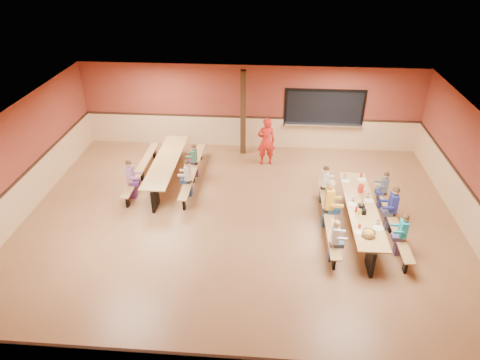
{
  "coord_description": "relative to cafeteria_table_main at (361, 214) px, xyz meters",
  "views": [
    {
      "loc": [
        0.75,
        -9.32,
        6.98
      ],
      "look_at": [
        -0.01,
        0.51,
        1.15
      ],
      "focal_mm": 32.0,
      "sensor_mm": 36.0,
      "label": 1
    }
  ],
  "objects": [
    {
      "name": "punch_pitcher",
      "position": [
        0.08,
        0.74,
        0.32
      ],
      "size": [
        0.16,
        0.16,
        0.22
      ],
      "primitive_type": "cylinder",
      "color": "#B32217",
      "rests_on": "cafeteria_table_main"
    },
    {
      "name": "condiment_mustard",
      "position": [
        -0.15,
        -0.37,
        0.3
      ],
      "size": [
        0.06,
        0.06,
        0.17
      ],
      "primitive_type": "cylinder",
      "color": "yellow",
      "rests_on": "cafeteria_table_main"
    },
    {
      "name": "place_settings",
      "position": [
        0.0,
        0.0,
        0.27
      ],
      "size": [
        0.65,
        3.3,
        0.11
      ],
      "primitive_type": null,
      "color": "beige",
      "rests_on": "cafeteria_table_main"
    },
    {
      "name": "seated_child_green_sec",
      "position": [
        -4.83,
        2.54,
        0.03
      ],
      "size": [
        0.32,
        0.26,
        1.11
      ],
      "primitive_type": null,
      "color": "#346D54",
      "rests_on": "ground"
    },
    {
      "name": "cafeteria_table_second",
      "position": [
        -5.65,
        2.18,
        0.0
      ],
      "size": [
        1.91,
        3.7,
        0.74
      ],
      "color": "#AA7C43",
      "rests_on": "ground"
    },
    {
      "name": "table_paddle",
      "position": [
        -0.02,
        0.0,
        0.35
      ],
      "size": [
        0.16,
        0.16,
        0.56
      ],
      "color": "black",
      "rests_on": "cafeteria_table_main"
    },
    {
      "name": "cafeteria_table_main",
      "position": [
        0.0,
        0.0,
        0.0
      ],
      "size": [
        1.91,
        3.7,
        0.74
      ],
      "color": "#AA7C43",
      "rests_on": "ground"
    },
    {
      "name": "seated_child_purple_sec",
      "position": [
        -6.48,
        1.13,
        0.08
      ],
      "size": [
        0.37,
        0.31,
        1.22
      ],
      "primitive_type": null,
      "color": "#915F87",
      "rests_on": "ground"
    },
    {
      "name": "seated_child_teal_right",
      "position": [
        0.83,
        -0.9,
        0.05
      ],
      "size": [
        0.34,
        0.28,
        1.15
      ],
      "primitive_type": null,
      "color": "teal",
      "rests_on": "ground"
    },
    {
      "name": "seated_adult_yellow",
      "position": [
        -0.82,
        0.17,
        0.16
      ],
      "size": [
        0.45,
        0.37,
        1.38
      ],
      "primitive_type": null,
      "color": "gold",
      "rests_on": "ground"
    },
    {
      "name": "seated_child_char_right",
      "position": [
        0.83,
        1.17,
        0.04
      ],
      "size": [
        0.33,
        0.27,
        1.13
      ],
      "primitive_type": null,
      "color": "#4F525A",
      "rests_on": "ground"
    },
    {
      "name": "seated_child_white_left",
      "position": [
        -0.82,
        -1.26,
        0.05
      ],
      "size": [
        0.34,
        0.28,
        1.15
      ],
      "primitive_type": null,
      "color": "silver",
      "rests_on": "ground"
    },
    {
      "name": "structural_post",
      "position": [
        -3.4,
        4.33,
        0.97
      ],
      "size": [
        0.18,
        0.18,
        3.0
      ],
      "primitive_type": "cube",
      "color": "black",
      "rests_on": "ground"
    },
    {
      "name": "room_envelope",
      "position": [
        -3.2,
        -0.07,
        0.16
      ],
      "size": [
        12.04,
        10.04,
        3.02
      ],
      "color": "brown",
      "rests_on": "ground"
    },
    {
      "name": "standing_woman",
      "position": [
        -2.57,
        3.56,
        0.31
      ],
      "size": [
        0.67,
        0.51,
        1.67
      ],
      "primitive_type": "imported",
      "rotation": [
        0.0,
        0.0,
        3.33
      ],
      "color": "red",
      "rests_on": "ground"
    },
    {
      "name": "ground",
      "position": [
        -3.2,
        -0.07,
        -0.53
      ],
      "size": [
        12.0,
        12.0,
        0.0
      ],
      "primitive_type": "plane",
      "color": "brown",
      "rests_on": "ground"
    },
    {
      "name": "seated_child_grey_left",
      "position": [
        -0.82,
        1.34,
        0.06
      ],
      "size": [
        0.35,
        0.28,
        1.16
      ],
      "primitive_type": null,
      "color": "silver",
      "rests_on": "ground"
    },
    {
      "name": "kitchen_pass_through",
      "position": [
        -0.6,
        4.89,
        0.96
      ],
      "size": [
        2.78,
        0.28,
        1.38
      ],
      "color": "black",
      "rests_on": "ground"
    },
    {
      "name": "napkin_dispenser",
      "position": [
        -0.01,
        -0.31,
        0.28
      ],
      "size": [
        0.1,
        0.14,
        0.13
      ],
      "primitive_type": "cube",
      "color": "black",
      "rests_on": "cafeteria_table_main"
    },
    {
      "name": "seated_child_tan_sec",
      "position": [
        -4.83,
        1.38,
        0.06
      ],
      "size": [
        0.35,
        0.28,
        1.16
      ],
      "primitive_type": null,
      "color": "beige",
      "rests_on": "ground"
    },
    {
      "name": "condiment_ketchup",
      "position": [
        -0.19,
        -0.24,
        0.3
      ],
      "size": [
        0.06,
        0.06,
        0.17
      ],
      "primitive_type": "cylinder",
      "color": "#B2140F",
      "rests_on": "cafeteria_table_main"
    },
    {
      "name": "seated_child_navy_right",
      "position": [
        0.83,
        0.15,
        0.11
      ],
      "size": [
        0.4,
        0.32,
        1.26
      ],
      "primitive_type": null,
      "color": "navy",
      "rests_on": "ground"
    },
    {
      "name": "chip_bowl",
      "position": [
        -0.05,
        -1.22,
        0.29
      ],
      "size": [
        0.32,
        0.32,
        0.15
      ],
      "primitive_type": null,
      "color": "orange",
      "rests_on": "cafeteria_table_main"
    }
  ]
}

